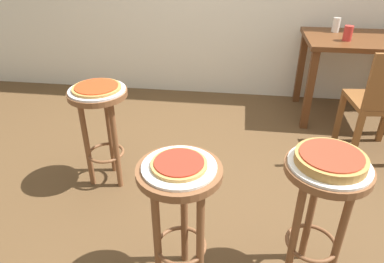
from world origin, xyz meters
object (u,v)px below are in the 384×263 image
Objects in this scene: stool_middle at (321,199)px; serving_plate_middle at (329,165)px; serving_plate_foreground at (179,167)px; dining_table at (358,53)px; cup_far_edge at (336,25)px; pizza_foreground at (179,164)px; stool_foreground at (180,202)px; cup_near_edge at (348,33)px; pizza_leftside at (97,88)px; pizza_middle at (331,159)px; wooden_chair at (384,102)px; stool_leftside at (101,117)px; serving_plate_leftside at (97,90)px.

serving_plate_middle is (0.00, 0.00, 0.19)m from stool_middle.
dining_table reaches higher than serving_plate_foreground.
cup_far_edge is (-0.18, 0.17, 0.19)m from dining_table.
pizza_foreground reaches higher than serving_plate_foreground.
cup_near_edge is at bearing 59.81° from stool_foreground.
stool_foreground is at bearing -49.14° from pizza_leftside.
pizza_middle reaches higher than serving_plate_foreground.
serving_plate_foreground is 0.47× the size of stool_middle.
stool_middle is at bearing -118.60° from wooden_chair.
stool_middle is 5.40× the size of cup_far_edge.
pizza_leftside reaches higher than serving_plate_foreground.
cup_far_edge is (1.04, 2.13, 0.10)m from pizza_foreground.
serving_plate_middle is at bearing 0.00° from stool_middle.
stool_leftside is 1.96m from wooden_chair.
serving_plate_middle is 0.51× the size of stool_leftside.
wooden_chair is (1.88, 0.54, -0.02)m from stool_leftside.
serving_plate_middle is at bearing -26.73° from stool_leftside.
pizza_foreground is 0.62m from serving_plate_middle.
pizza_foreground reaches higher than stool_middle.
serving_plate_middle is 0.40× the size of wooden_chair.
dining_table reaches higher than stool_foreground.
cup_near_edge is 0.14× the size of wooden_chair.
pizza_middle is 0.85× the size of serving_plate_leftside.
stool_foreground is 0.96m from stool_leftside.
serving_plate_middle is at bearing -118.60° from wooden_chair.
pizza_foreground is 0.66m from stool_middle.
pizza_middle is 2.45× the size of cup_near_edge.
pizza_foreground is 2.32m from dining_table.
stool_leftside is 1.94× the size of serving_plate_leftside.
pizza_middle reaches higher than pizza_leftside.
serving_plate_middle is at bearing 9.18° from pizza_foreground.
serving_plate_leftside is at bearing -163.93° from wooden_chair.
pizza_middle is at bearing 9.18° from stool_foreground.
cup_far_edge is at bearing 40.09° from stool_leftside.
pizza_foreground is 0.79× the size of pizza_leftside.
stool_middle is 2.10m from cup_far_edge.
cup_near_edge reaches higher than serving_plate_middle.
serving_plate_middle is at bearing -26.73° from pizza_leftside.
serving_plate_foreground is at bearing -120.19° from cup_near_edge.
stool_middle is 5.63× the size of cup_near_edge.
serving_plate_middle is 1.96m from dining_table.
cup_near_edge is (0.46, 1.75, 0.09)m from pizza_middle.
pizza_middle is 2.36× the size of cup_far_edge.
serving_plate_leftside reaches higher than stool_foreground.
stool_leftside is at bearing 130.86° from serving_plate_foreground.
serving_plate_foreground is at bearing -121.89° from dining_table.
stool_leftside is 2.20m from cup_far_edge.
pizza_foreground is 0.35× the size of stool_middle.
stool_middle is 1.40m from serving_plate_leftside.
pizza_leftside is 2.38× the size of cup_far_edge.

